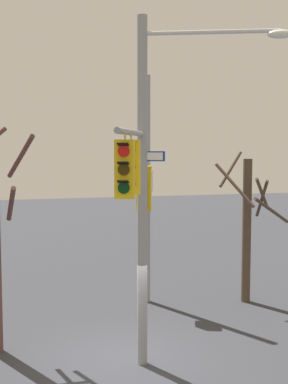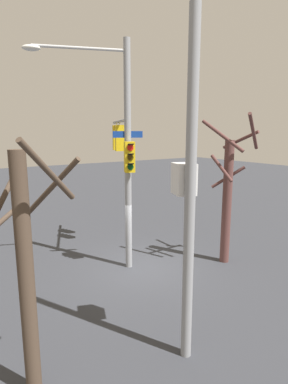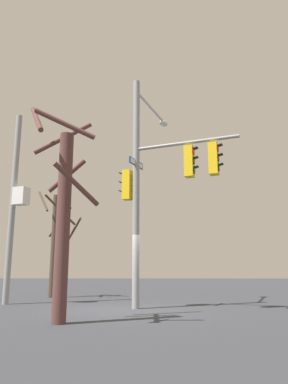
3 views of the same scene
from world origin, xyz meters
name	(u,v)px [view 1 (image 1 of 3)]	position (x,y,z in m)	size (l,w,h in m)	color
ground_plane	(125,359)	(0.00, 0.00, 0.00)	(80.00, 80.00, 0.00)	#313339
main_signal_pole_assembly	(147,173)	(-1.08, -0.30, 4.77)	(4.20, 4.70, 8.44)	gray
secondary_pole_assembly	(146,188)	(4.55, -1.75, 3.95)	(0.83, 0.61, 7.71)	gray
bare_tree_behind_pole	(248,224)	(3.75, -5.11, 2.72)	(2.37, 2.47, 5.16)	#49392D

